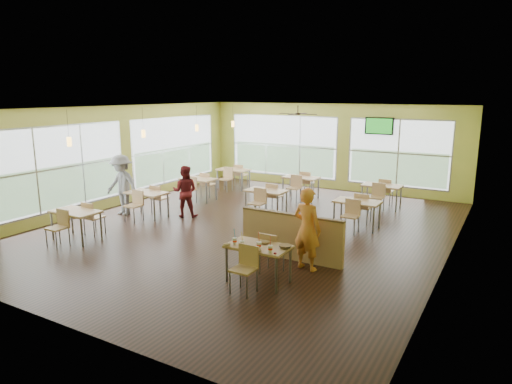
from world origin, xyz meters
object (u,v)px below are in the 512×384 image
(main_table, at_px, (258,251))
(man_plaid, at_px, (307,229))
(food_basket, at_px, (285,246))
(half_wall_divider, at_px, (291,236))

(main_table, height_order, man_plaid, man_plaid)
(main_table, bearing_deg, food_basket, 13.66)
(main_table, bearing_deg, man_plaid, 64.38)
(main_table, xyz_separation_m, food_basket, (0.51, 0.12, 0.15))
(main_table, height_order, half_wall_divider, half_wall_divider)
(food_basket, bearing_deg, main_table, -166.34)
(half_wall_divider, xyz_separation_m, food_basket, (0.51, -1.33, 0.26))
(half_wall_divider, height_order, man_plaid, man_plaid)
(half_wall_divider, bearing_deg, man_plaid, -33.91)
(man_plaid, bearing_deg, main_table, 74.57)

